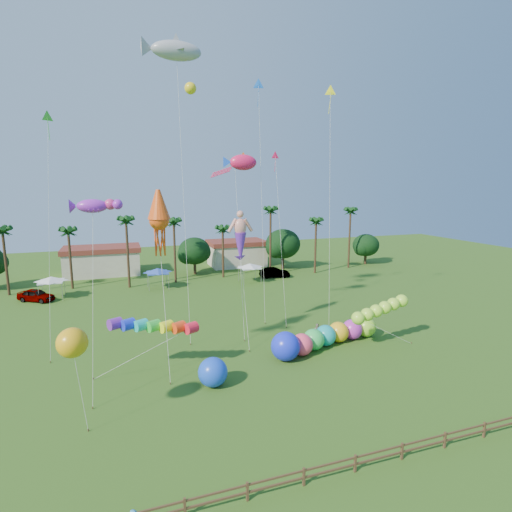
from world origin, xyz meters
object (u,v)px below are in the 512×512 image
object	(u,v)px
car_b	(275,273)
blue_ball	(213,372)
car_a	(36,295)
caterpillar_inflatable	(322,337)
spectator_b	(318,332)

from	to	relation	value
car_b	blue_ball	world-z (taller)	blue_ball
car_a	blue_ball	size ratio (longest dim) A/B	2.16
car_b	caterpillar_inflatable	world-z (taller)	caterpillar_inflatable
car_a	caterpillar_inflatable	distance (m)	38.39
car_a	blue_ball	world-z (taller)	blue_ball
car_b	spectator_b	distance (m)	27.27
car_a	spectator_b	bearing A→B (deg)	-97.41
blue_ball	spectator_b	bearing A→B (deg)	26.00
spectator_b	car_b	bearing A→B (deg)	116.21
car_b	spectator_b	world-z (taller)	car_b
caterpillar_inflatable	blue_ball	xyz separation A→B (m)	(-11.28, -3.69, 0.05)
car_a	spectator_b	size ratio (longest dim) A/B	3.07
caterpillar_inflatable	blue_ball	distance (m)	11.87
spectator_b	caterpillar_inflatable	size ratio (longest dim) A/B	0.13
car_b	blue_ball	xyz separation A→B (m)	(-17.98, -32.40, 0.30)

